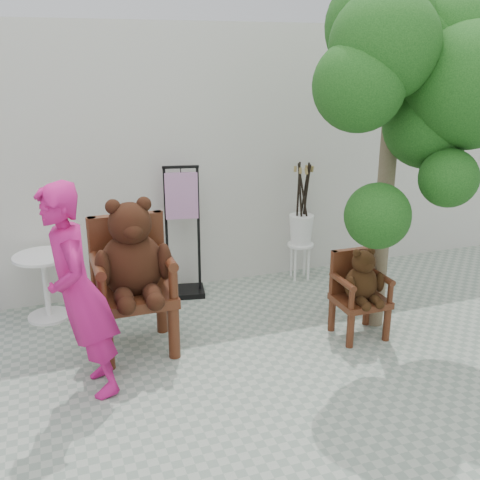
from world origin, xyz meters
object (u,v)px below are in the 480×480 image
Objects in this scene: chair_big at (132,265)px; tree at (426,70)px; stool_bucket at (301,229)px; cafe_table at (45,279)px; person at (79,293)px; chair_small at (360,285)px; display_stand at (183,247)px.

chair_big is 3.13m from tree.
cafe_table is at bearing -177.95° from stool_bucket.
person is 0.53× the size of tree.
tree reaches higher than chair_small.
stool_bucket is (2.72, 1.66, -0.24)m from person.
tree is (0.37, -1.61, 1.89)m from stool_bucket.
cafe_table is 1.52m from display_stand.
person is 1.22× the size of stool_bucket.
chair_big reaches higher than chair_small.
display_stand is at bearing 55.29° from chair_big.
person reaches higher than chair_small.
tree is at bearing -11.82° from chair_big.
person is 2.52× the size of cafe_table.
cafe_table is 2.99m from stool_bucket.
chair_small is at bearing -93.68° from stool_bucket.
chair_big is 0.78m from person.
display_stand is at bearing 138.97° from tree.
chair_small is at bearing -37.08° from display_stand.
stool_bucket reaches higher than cafe_table.
cafe_table is at bearing -175.70° from person.
display_stand is at bearing 3.92° from cafe_table.
chair_big is 1.01× the size of stool_bucket.
cafe_table is 4.23m from tree.
chair_small is at bearing -26.40° from cafe_table.
person reaches higher than stool_bucket.
tree is at bearing -24.14° from cafe_table.
tree is at bearing 85.66° from person.
display_stand is 1.48m from stool_bucket.
chair_small is 0.27× the size of tree.
stool_bucket is 2.51m from tree.
person reaches higher than cafe_table.
chair_small is 3.22m from cafe_table.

